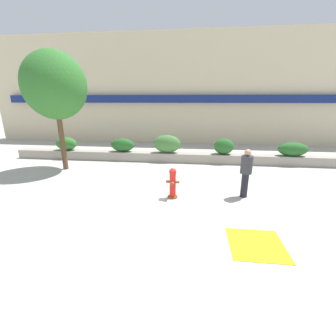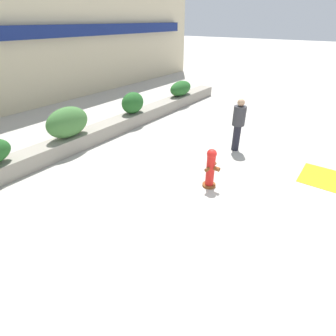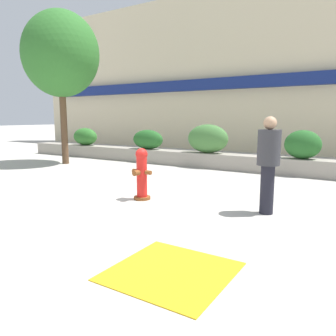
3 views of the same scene
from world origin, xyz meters
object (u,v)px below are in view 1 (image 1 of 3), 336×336
at_px(street_tree, 55,86).
at_px(hedge_bush_3, 224,146).
at_px(hedge_bush_4, 293,149).
at_px(hedge_bush_1, 123,145).
at_px(hedge_bush_2, 167,144).
at_px(pedestrian, 246,170).
at_px(hedge_bush_0, 66,144).
at_px(fire_hydrant, 173,183).

bearing_deg(street_tree, hedge_bush_3, 14.25).
bearing_deg(street_tree, hedge_bush_4, 9.98).
xyz_separation_m(hedge_bush_1, hedge_bush_2, (2.52, 0.00, 0.12)).
height_order(street_tree, pedestrian, street_tree).
height_order(hedge_bush_2, pedestrian, pedestrian).
distance_m(hedge_bush_0, fire_hydrant, 8.21).
bearing_deg(pedestrian, hedge_bush_4, 53.39).
bearing_deg(hedge_bush_0, hedge_bush_2, 0.00).
relative_size(fire_hydrant, pedestrian, 0.62).
bearing_deg(street_tree, hedge_bush_1, 40.79).
bearing_deg(hedge_bush_2, hedge_bush_1, 180.00).
height_order(hedge_bush_0, hedge_bush_3, hedge_bush_3).
bearing_deg(fire_hydrant, hedge_bush_0, 144.22).
xyz_separation_m(street_tree, pedestrian, (8.13, -2.42, -2.92)).
distance_m(hedge_bush_4, fire_hydrant, 7.53).
distance_m(hedge_bush_0, hedge_bush_4, 12.45).
bearing_deg(hedge_bush_3, pedestrian, -87.20).
height_order(hedge_bush_1, pedestrian, pedestrian).
distance_m(hedge_bush_2, fire_hydrant, 4.87).
distance_m(hedge_bush_3, pedestrian, 4.43).
distance_m(hedge_bush_0, hedge_bush_3, 8.94).
distance_m(hedge_bush_0, hedge_bush_1, 3.36).
bearing_deg(hedge_bush_1, hedge_bush_4, 0.00).
distance_m(hedge_bush_1, hedge_bush_2, 2.52).
height_order(hedge_bush_1, street_tree, street_tree).
bearing_deg(pedestrian, street_tree, 163.41).
relative_size(hedge_bush_3, street_tree, 0.19).
height_order(hedge_bush_2, fire_hydrant, hedge_bush_2).
relative_size(hedge_bush_2, hedge_bush_3, 1.41).
distance_m(fire_hydrant, street_tree, 7.11).
distance_m(hedge_bush_1, hedge_bush_4, 9.09).
relative_size(hedge_bush_2, street_tree, 0.27).
bearing_deg(hedge_bush_3, hedge_bush_4, 0.00).
xyz_separation_m(fire_hydrant, pedestrian, (2.51, 0.36, 0.44)).
height_order(hedge_bush_3, street_tree, street_tree).
distance_m(street_tree, pedestrian, 8.97).
bearing_deg(hedge_bush_1, street_tree, -139.21).
bearing_deg(hedge_bush_3, street_tree, -165.75).
bearing_deg(fire_hydrant, hedge_bush_4, 39.58).
relative_size(hedge_bush_0, street_tree, 0.23).
bearing_deg(fire_hydrant, hedge_bush_3, 64.46).
bearing_deg(hedge_bush_1, pedestrian, -37.37).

